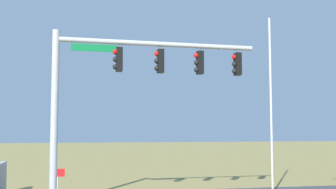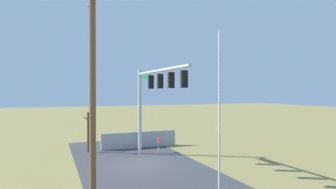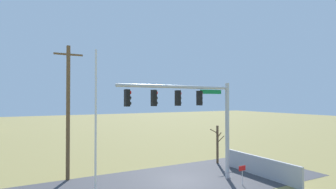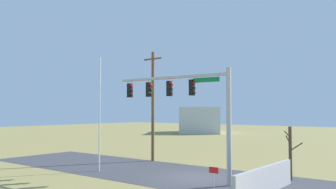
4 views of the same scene
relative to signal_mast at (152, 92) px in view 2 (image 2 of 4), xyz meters
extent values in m
plane|color=olive|center=(-0.33, 1.10, -4.87)|extent=(160.00, 160.00, 0.00)
cube|color=#3D3D42|center=(-4.33, 1.10, -4.87)|extent=(28.00, 8.00, 0.01)
cube|color=#B7B5AD|center=(3.72, 0.10, -4.87)|extent=(6.00, 6.00, 0.01)
cube|color=#A8A8AD|center=(5.12, -0.59, -4.18)|extent=(0.20, 6.73, 1.39)
cylinder|color=#B2B5BA|center=(2.72, 0.10, -1.55)|extent=(0.28, 0.28, 6.64)
cylinder|color=#B2B5BA|center=(-1.33, -0.05, 1.42)|extent=(8.12, 0.50, 0.20)
cube|color=#0F7238|center=(1.26, 0.05, 1.14)|extent=(1.80, 0.10, 0.28)
cube|color=black|center=(0.29, 0.01, 0.72)|extent=(0.25, 0.37, 0.96)
sphere|color=red|center=(0.44, 0.02, 1.02)|extent=(0.22, 0.22, 0.22)
sphere|color=black|center=(0.44, 0.02, 0.72)|extent=(0.22, 0.22, 0.22)
sphere|color=black|center=(0.44, 0.02, 0.42)|extent=(0.22, 0.22, 0.22)
cube|color=black|center=(-1.39, -0.05, 0.72)|extent=(0.25, 0.37, 0.96)
sphere|color=red|center=(-1.24, -0.05, 1.02)|extent=(0.22, 0.22, 0.22)
sphere|color=black|center=(-1.24, -0.05, 0.72)|extent=(0.22, 0.22, 0.22)
sphere|color=black|center=(-1.24, -0.05, 0.42)|extent=(0.22, 0.22, 0.22)
cube|color=black|center=(-3.07, -0.11, 0.72)|extent=(0.25, 0.37, 0.96)
sphere|color=red|center=(-2.92, -0.11, 1.02)|extent=(0.22, 0.22, 0.22)
sphere|color=black|center=(-2.92, -0.11, 0.72)|extent=(0.22, 0.22, 0.22)
sphere|color=black|center=(-2.92, -0.11, 0.42)|extent=(0.22, 0.22, 0.22)
cube|color=black|center=(-4.74, -0.18, 0.72)|extent=(0.25, 0.37, 0.96)
sphere|color=red|center=(-4.59, -0.17, 1.02)|extent=(0.22, 0.22, 0.22)
sphere|color=black|center=(-4.59, -0.17, 0.72)|extent=(0.22, 0.22, 0.22)
sphere|color=black|center=(-4.59, -0.17, 0.42)|extent=(0.22, 0.22, 0.22)
cylinder|color=silver|center=(-6.70, -1.18, -0.90)|extent=(0.10, 0.10, 7.95)
cylinder|color=brown|center=(-7.12, 5.04, -0.27)|extent=(0.26, 0.26, 9.20)
cylinder|color=brown|center=(4.87, 3.81, -3.26)|extent=(0.20, 0.20, 3.24)
cylinder|color=brown|center=(5.24, 3.81, -2.84)|extent=(0.78, 0.07, 0.57)
cylinder|color=brown|center=(4.63, 4.01, -2.12)|extent=(0.54, 0.47, 0.39)
cylinder|color=brown|center=(4.85, 3.53, -2.42)|extent=(0.12, 0.61, 0.55)
cylinder|color=silver|center=(2.63, -1.42, -4.42)|extent=(0.04, 0.04, 0.90)
cube|color=red|center=(2.63, -1.42, -3.81)|extent=(0.56, 0.02, 0.32)
camera|label=1|loc=(1.73, 16.70, -2.06)|focal=45.39mm
camera|label=2|loc=(-18.73, 6.57, 0.01)|focal=30.26mm
camera|label=3|loc=(-9.75, -14.13, 0.66)|focal=28.22mm
camera|label=4|loc=(12.36, -17.73, -0.71)|focal=37.97mm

